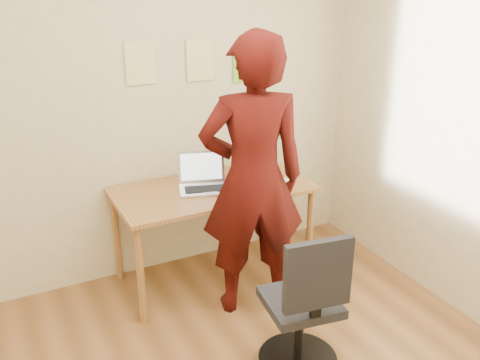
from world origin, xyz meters
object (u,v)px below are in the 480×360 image
office_chair (305,312)px  person (253,179)px  phone (253,190)px  desk (213,199)px  laptop (203,181)px

office_chair → person: size_ratio=0.48×
phone → person: 0.35m
person → office_chair: bearing=102.8°
desk → phone: size_ratio=10.51×
person → phone: bearing=-103.2°
desk → office_chair: office_chair is taller
phone → person: size_ratio=0.07×
office_chair → person: (0.04, 0.70, 0.55)m
phone → desk: bearing=142.2°
person → desk: bearing=-63.1°
desk → office_chair: (0.05, -1.14, -0.26)m
phone → office_chair: (-0.17, -0.96, -0.36)m
laptop → office_chair: bearing=-67.0°
office_chair → laptop: bearing=103.9°
laptop → phone: laptop is taller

